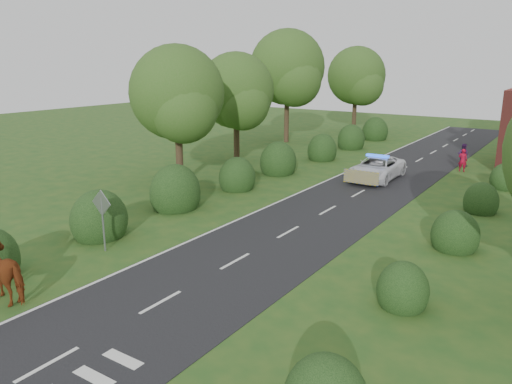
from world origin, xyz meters
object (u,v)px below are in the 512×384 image
Objects in this scene: cow at (9,275)px; police_van at (377,168)px; pedestrian_purple at (463,155)px; road_sign at (102,211)px; pedestrian_red at (463,160)px.

police_van reaches higher than cow.
pedestrian_purple is at bearing 64.04° from police_van.
cow is at bearing -100.02° from police_van.
cow is at bearing -80.23° from road_sign.
road_sign is 0.47× the size of police_van.
pedestrian_purple is (7.43, 29.98, 0.01)m from cow.
cow is 22.72m from police_van.
police_van is 3.28× the size of pedestrian_purple.
cow is 30.89m from pedestrian_purple.
pedestrian_red is at bearing 156.54° from cow.
cow is at bearing 73.35° from pedestrian_red.
cow is 0.42× the size of police_van.
road_sign is at bearing -178.02° from cow.
road_sign is 1.55× the size of pedestrian_purple.
pedestrian_red is (8.60, 23.55, -0.86)m from road_sign.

